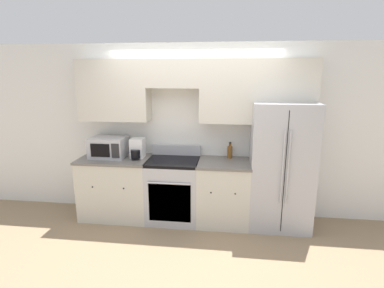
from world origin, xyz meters
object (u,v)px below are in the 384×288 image
(oven_range, at_px, (173,190))
(microwave, at_px, (109,147))
(bottle, at_px, (230,152))
(refrigerator, at_px, (280,165))

(oven_range, height_order, microwave, microwave)
(microwave, bearing_deg, bottle, 4.67)
(oven_range, xyz_separation_m, refrigerator, (1.53, 0.05, 0.42))
(oven_range, distance_m, bottle, 1.02)
(refrigerator, distance_m, bottle, 0.74)
(oven_range, distance_m, refrigerator, 1.59)
(microwave, height_order, bottle, microwave)
(microwave, bearing_deg, refrigerator, -0.38)
(refrigerator, height_order, microwave, refrigerator)
(refrigerator, relative_size, microwave, 3.46)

